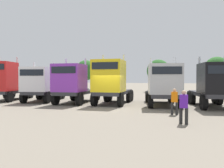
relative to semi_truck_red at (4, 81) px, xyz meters
The scene contains 12 objects.
ground 11.71m from the semi_truck_red, ahead, with size 200.00×200.00×0.00m, color gray.
semi_truck_red is the anchor object (origin of this frame).
semi_truck_white 3.93m from the semi_truck_red, ahead, with size 3.67×6.18×3.90m.
semi_truck_purple 7.60m from the semi_truck_red, ahead, with size 2.88×6.32×4.07m.
semi_truck_yellow 11.07m from the semi_truck_red, ahead, with size 2.71×5.99×4.36m.
semi_truck_silver 15.44m from the semi_truck_red, ahead, with size 3.58×6.58×3.95m.
semi_truck_black 19.20m from the semi_truck_red, ahead, with size 3.38×6.24×3.96m.
visitor_in_hivis 16.76m from the semi_truck_red, 12.66° to the right, with size 0.45×0.42×1.63m.
visitor_with_camera 18.03m from the semi_truck_red, 21.10° to the right, with size 0.52×0.52×1.66m.
oak_far_left 17.82m from the semi_truck_red, 86.25° to the left, with size 3.51×3.51×5.50m.
oak_far_centre 24.39m from the semi_truck_red, 56.62° to the left, with size 3.91×3.91×5.53m.
oak_far_right 30.22m from the semi_truck_red, 41.85° to the left, with size 3.74×3.74×5.73m.
Camera 1 is at (5.05, -15.98, 2.22)m, focal length 34.95 mm.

